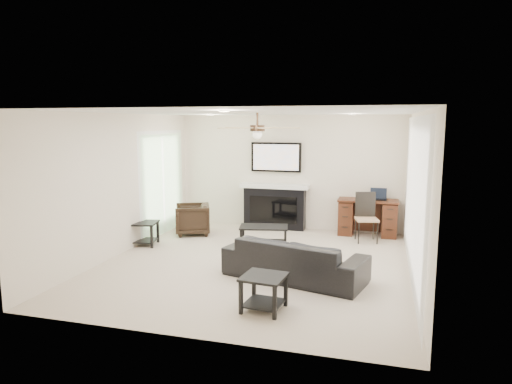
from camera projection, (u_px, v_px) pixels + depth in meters
room_shell at (268, 163)px, 7.40m from camera, size 5.50×5.54×2.52m
sofa at (295, 259)px, 6.86m from camera, size 2.26×1.33×0.62m
armchair at (192, 219)px, 9.60m from camera, size 0.92×0.91×0.64m
coffee_table at (264, 236)px, 8.64m from camera, size 0.98×0.67×0.40m
end_table_near at (264, 293)px, 5.72m from camera, size 0.57×0.57×0.45m
end_table_left at (144, 234)px, 8.76m from camera, size 0.59×0.59×0.45m
fireplace_unit at (275, 186)px, 10.02m from camera, size 1.52×0.34×1.91m
desk at (368, 217)px, 9.51m from camera, size 1.22×0.56×0.76m
desk_chair at (367, 218)px, 8.97m from camera, size 0.51×0.53×0.97m
laptop at (378, 194)px, 9.36m from camera, size 0.33×0.24×0.23m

